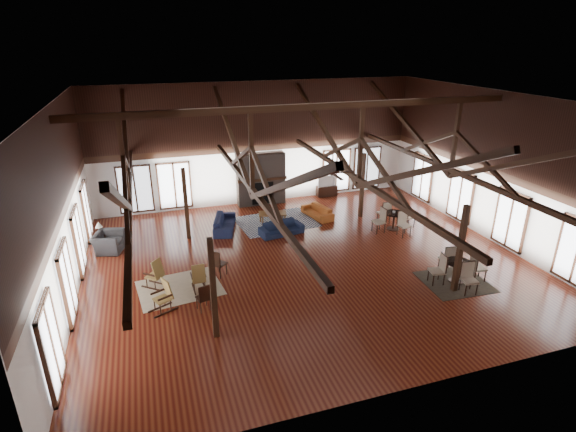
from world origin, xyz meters
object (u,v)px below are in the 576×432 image
object	(u,v)px
sofa_navy_front	(281,228)
armchair	(109,242)
cafe_table_near	(458,268)
cafe_table_far	(394,218)
tv_console	(327,191)
sofa_navy_left	(225,223)
sofa_orange	(317,212)
coffee_table	(273,214)

from	to	relation	value
sofa_navy_front	armchair	size ratio (longest dim) A/B	1.63
sofa_navy_front	armchair	world-z (taller)	armchair
sofa_navy_front	armchair	distance (m)	6.99
cafe_table_near	cafe_table_far	xyz separation A→B (m)	(0.25, 4.71, 0.01)
sofa_navy_front	tv_console	world-z (taller)	sofa_navy_front
sofa_navy_left	cafe_table_near	xyz separation A→B (m)	(6.83, -6.96, 0.22)
sofa_orange	tv_console	world-z (taller)	tv_console
sofa_navy_front	coffee_table	size ratio (longest dim) A/B	1.40
sofa_navy_left	coffee_table	xyz separation A→B (m)	(2.22, 0.12, 0.11)
coffee_table	cafe_table_near	distance (m)	8.44
sofa_navy_front	sofa_navy_left	xyz separation A→B (m)	(-2.23, 1.26, 0.03)
coffee_table	tv_console	world-z (taller)	tv_console
coffee_table	armchair	bearing A→B (deg)	-161.03
armchair	cafe_table_near	bearing A→B (deg)	-101.61
coffee_table	cafe_table_far	xyz separation A→B (m)	(4.86, -2.37, 0.12)
cafe_table_near	cafe_table_far	bearing A→B (deg)	86.90
sofa_navy_front	cafe_table_near	size ratio (longest dim) A/B	0.92
armchair	tv_console	xyz separation A→B (m)	(10.75, 3.49, -0.11)
sofa_navy_left	cafe_table_far	xyz separation A→B (m)	(7.08, -2.25, 0.23)
sofa_orange	tv_console	distance (m)	3.10
sofa_navy_left	coffee_table	world-z (taller)	sofa_navy_left
sofa_orange	cafe_table_near	bearing A→B (deg)	5.41
cafe_table_near	cafe_table_far	world-z (taller)	cafe_table_far
coffee_table	tv_console	size ratio (longest dim) A/B	1.24
sofa_navy_left	tv_console	size ratio (longest dim) A/B	1.91
sofa_orange	tv_console	size ratio (longest dim) A/B	1.65
sofa_navy_left	cafe_table_near	world-z (taller)	cafe_table_near
coffee_table	cafe_table_far	size ratio (longest dim) A/B	0.65
armchair	cafe_table_far	distance (m)	11.93
sofa_navy_left	cafe_table_far	bearing A→B (deg)	-91.86
cafe_table_far	tv_console	xyz separation A→B (m)	(-1.08, 5.06, -0.26)
sofa_orange	cafe_table_near	world-z (taller)	cafe_table_near
cafe_table_far	coffee_table	bearing A→B (deg)	154.01
armchair	tv_console	world-z (taller)	armchair
cafe_table_near	tv_console	xyz separation A→B (m)	(-0.83, 9.77, -0.26)
cafe_table_far	sofa_navy_front	bearing A→B (deg)	168.45
coffee_table	cafe_table_near	size ratio (longest dim) A/B	0.65
sofa_navy_front	sofa_navy_left	bearing A→B (deg)	140.40
sofa_navy_front	sofa_navy_left	size ratio (longest dim) A/B	0.91
sofa_orange	cafe_table_far	xyz separation A→B (m)	(2.65, -2.40, 0.27)
tv_console	sofa_orange	bearing A→B (deg)	-120.54
sofa_navy_front	sofa_orange	xyz separation A→B (m)	(2.20, 1.40, -0.01)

